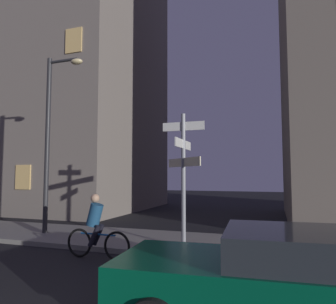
{
  "coord_description": "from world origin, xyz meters",
  "views": [
    {
      "loc": [
        3.69,
        -2.06,
        2.07
      ],
      "look_at": [
        0.91,
        6.06,
        2.73
      ],
      "focal_mm": 33.04,
      "sensor_mm": 36.0,
      "label": 1
    }
  ],
  "objects_px": {
    "signpost": "(183,167)",
    "street_lamp": "(52,128)",
    "cyclist": "(96,229)",
    "car_far_trailing": "(279,277)"
  },
  "relations": [
    {
      "from": "cyclist",
      "to": "street_lamp",
      "type": "bearing_deg",
      "value": 148.04
    },
    {
      "from": "signpost",
      "to": "cyclist",
      "type": "height_order",
      "value": "signpost"
    },
    {
      "from": "street_lamp",
      "to": "cyclist",
      "type": "height_order",
      "value": "street_lamp"
    },
    {
      "from": "signpost",
      "to": "street_lamp",
      "type": "relative_size",
      "value": 0.6
    },
    {
      "from": "signpost",
      "to": "street_lamp",
      "type": "height_order",
      "value": "street_lamp"
    },
    {
      "from": "street_lamp",
      "to": "car_far_trailing",
      "type": "height_order",
      "value": "street_lamp"
    },
    {
      "from": "street_lamp",
      "to": "car_far_trailing",
      "type": "distance_m",
      "value": 8.93
    },
    {
      "from": "signpost",
      "to": "street_lamp",
      "type": "bearing_deg",
      "value": 174.05
    },
    {
      "from": "car_far_trailing",
      "to": "cyclist",
      "type": "xyz_separation_m",
      "value": [
        -4.29,
        2.39,
        0.02
      ]
    },
    {
      "from": "signpost",
      "to": "cyclist",
      "type": "distance_m",
      "value": 2.8
    }
  ]
}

